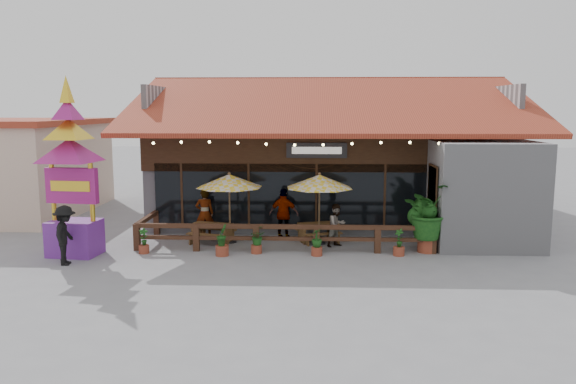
{
  "coord_description": "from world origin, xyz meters",
  "views": [
    {
      "loc": [
        -0.66,
        -18.56,
        4.72
      ],
      "look_at": [
        -1.53,
        1.5,
        1.71
      ],
      "focal_mm": 35.0,
      "sensor_mm": 36.0,
      "label": 1
    }
  ],
  "objects_px": {
    "picnic_table_left": "(212,230)",
    "picnic_table_right": "(319,229)",
    "thai_sign_tower": "(70,155)",
    "tropical_plant": "(428,212)",
    "pedestrian": "(65,235)",
    "umbrella_right": "(319,182)",
    "umbrella_left": "(229,181)"
  },
  "relations": [
    {
      "from": "umbrella_left",
      "to": "pedestrian",
      "type": "relative_size",
      "value": 1.65
    },
    {
      "from": "picnic_table_right",
      "to": "pedestrian",
      "type": "relative_size",
      "value": 0.93
    },
    {
      "from": "picnic_table_left",
      "to": "pedestrian",
      "type": "distance_m",
      "value": 4.95
    },
    {
      "from": "umbrella_right",
      "to": "pedestrian",
      "type": "xyz_separation_m",
      "value": [
        -7.71,
        -2.96,
        -1.29
      ]
    },
    {
      "from": "picnic_table_left",
      "to": "thai_sign_tower",
      "type": "height_order",
      "value": "thai_sign_tower"
    },
    {
      "from": "umbrella_left",
      "to": "tropical_plant",
      "type": "bearing_deg",
      "value": -8.93
    },
    {
      "from": "picnic_table_left",
      "to": "picnic_table_right",
      "type": "relative_size",
      "value": 1.0
    },
    {
      "from": "thai_sign_tower",
      "to": "tropical_plant",
      "type": "distance_m",
      "value": 11.66
    },
    {
      "from": "picnic_table_right",
      "to": "pedestrian",
      "type": "height_order",
      "value": "pedestrian"
    },
    {
      "from": "picnic_table_left",
      "to": "umbrella_left",
      "type": "bearing_deg",
      "value": 6.3
    },
    {
      "from": "umbrella_right",
      "to": "tropical_plant",
      "type": "height_order",
      "value": "umbrella_right"
    },
    {
      "from": "umbrella_right",
      "to": "pedestrian",
      "type": "relative_size",
      "value": 1.65
    },
    {
      "from": "picnic_table_left",
      "to": "picnic_table_right",
      "type": "bearing_deg",
      "value": 4.86
    },
    {
      "from": "picnic_table_right",
      "to": "tropical_plant",
      "type": "distance_m",
      "value": 3.91
    },
    {
      "from": "tropical_plant",
      "to": "picnic_table_left",
      "type": "bearing_deg",
      "value": 172.37
    },
    {
      "from": "umbrella_left",
      "to": "pedestrian",
      "type": "xyz_separation_m",
      "value": [
        -4.57,
        -3.04,
        -1.28
      ]
    },
    {
      "from": "umbrella_left",
      "to": "pedestrian",
      "type": "height_order",
      "value": "umbrella_left"
    },
    {
      "from": "picnic_table_right",
      "to": "pedestrian",
      "type": "distance_m",
      "value": 8.39
    },
    {
      "from": "picnic_table_right",
      "to": "thai_sign_tower",
      "type": "bearing_deg",
      "value": -164.57
    },
    {
      "from": "tropical_plant",
      "to": "pedestrian",
      "type": "distance_m",
      "value": 11.46
    },
    {
      "from": "umbrella_left",
      "to": "umbrella_right",
      "type": "xyz_separation_m",
      "value": [
        3.15,
        -0.08,
        0.01
      ]
    },
    {
      "from": "pedestrian",
      "to": "thai_sign_tower",
      "type": "bearing_deg",
      "value": 0.51
    },
    {
      "from": "picnic_table_left",
      "to": "tropical_plant",
      "type": "xyz_separation_m",
      "value": [
        7.34,
        -0.98,
        0.87
      ]
    },
    {
      "from": "pedestrian",
      "to": "tropical_plant",
      "type": "bearing_deg",
      "value": -89.34
    },
    {
      "from": "umbrella_right",
      "to": "picnic_table_right",
      "type": "height_order",
      "value": "umbrella_right"
    },
    {
      "from": "umbrella_left",
      "to": "picnic_table_right",
      "type": "bearing_deg",
      "value": 4.57
    },
    {
      "from": "picnic_table_left",
      "to": "thai_sign_tower",
      "type": "bearing_deg",
      "value": -155.76
    },
    {
      "from": "thai_sign_tower",
      "to": "tropical_plant",
      "type": "relative_size",
      "value": 2.64
    },
    {
      "from": "picnic_table_left",
      "to": "pedestrian",
      "type": "bearing_deg",
      "value": -142.95
    },
    {
      "from": "umbrella_right",
      "to": "picnic_table_left",
      "type": "height_order",
      "value": "umbrella_right"
    },
    {
      "from": "tropical_plant",
      "to": "umbrella_left",
      "type": "bearing_deg",
      "value": 171.07
    },
    {
      "from": "picnic_table_right",
      "to": "thai_sign_tower",
      "type": "relative_size",
      "value": 0.28
    }
  ]
}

